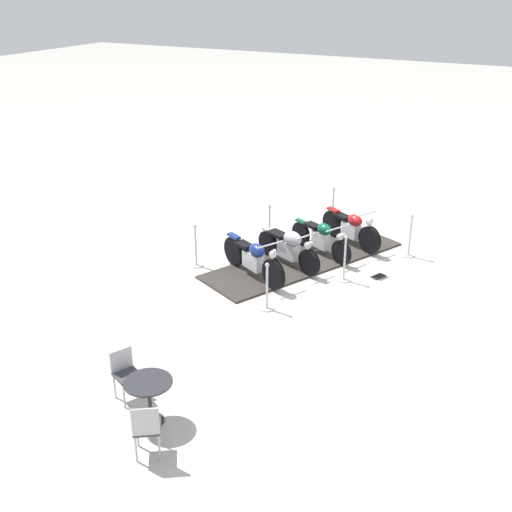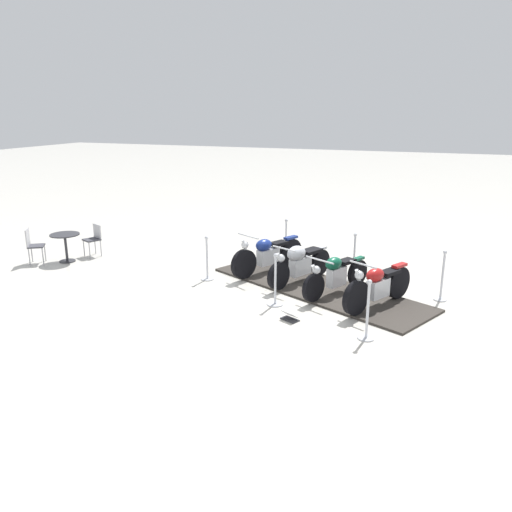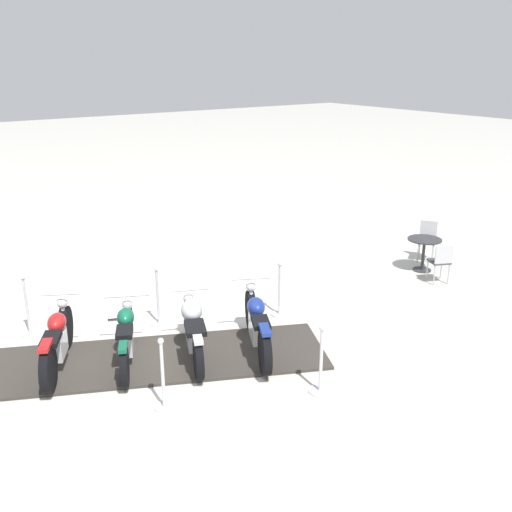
{
  "view_description": "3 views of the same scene",
  "coord_description": "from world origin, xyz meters",
  "px_view_note": "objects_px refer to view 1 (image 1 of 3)",
  "views": [
    {
      "loc": [
        -13.57,
        -5.7,
        6.66
      ],
      "look_at": [
        -2.24,
        0.2,
        0.97
      ],
      "focal_mm": 45.05,
      "sensor_mm": 36.0,
      "label": 1
    },
    {
      "loc": [
        2.7,
        -10.85,
        4.03
      ],
      "look_at": [
        -1.58,
        0.14,
        0.59
      ],
      "focal_mm": 35.74,
      "sensor_mm": 36.0,
      "label": 2
    },
    {
      "loc": [
        3.7,
        7.9,
        4.77
      ],
      "look_at": [
        -2.41,
        -0.7,
        1.14
      ],
      "focal_mm": 41.07,
      "sensor_mm": 36.0,
      "label": 3
    }
  ],
  "objects_px": {
    "stanchion_left_front": "(196,253)",
    "cafe_table": "(149,392)",
    "stanchion_left_mid": "(269,230)",
    "stanchion_right_rear": "(410,242)",
    "cafe_chair_across_table": "(147,427)",
    "motorcycle_forest": "(322,238)",
    "info_placard": "(378,275)",
    "cafe_chair_near_table": "(125,371)",
    "stanchion_right_front": "(267,294)",
    "motorcycle_chrome": "(289,247)",
    "stanchion_left_rear": "(333,211)",
    "stanchion_right_mid": "(344,267)",
    "motorcycle_navy": "(254,258)",
    "motorcycle_maroon": "(351,228)"
  },
  "relations": [
    {
      "from": "stanchion_left_front",
      "to": "motorcycle_chrome",
      "type": "bearing_deg",
      "value": -64.07
    },
    {
      "from": "motorcycle_chrome",
      "to": "cafe_chair_across_table",
      "type": "height_order",
      "value": "motorcycle_chrome"
    },
    {
      "from": "stanchion_left_mid",
      "to": "cafe_chair_across_table",
      "type": "distance_m",
      "value": 8.45
    },
    {
      "from": "stanchion_right_front",
      "to": "cafe_chair_across_table",
      "type": "relative_size",
      "value": 1.14
    },
    {
      "from": "motorcycle_navy",
      "to": "stanchion_right_front",
      "type": "xyz_separation_m",
      "value": [
        -1.21,
        -0.95,
        -0.16
      ]
    },
    {
      "from": "motorcycle_maroon",
      "to": "stanchion_right_mid",
      "type": "relative_size",
      "value": 1.72
    },
    {
      "from": "motorcycle_navy",
      "to": "stanchion_left_rear",
      "type": "height_order",
      "value": "stanchion_left_rear"
    },
    {
      "from": "stanchion_left_rear",
      "to": "motorcycle_maroon",
      "type": "bearing_deg",
      "value": -141.05
    },
    {
      "from": "stanchion_left_mid",
      "to": "stanchion_right_front",
      "type": "relative_size",
      "value": 1.01
    },
    {
      "from": "stanchion_right_rear",
      "to": "cafe_table",
      "type": "xyz_separation_m",
      "value": [
        -8.41,
        1.91,
        0.2
      ]
    },
    {
      "from": "motorcycle_forest",
      "to": "cafe_chair_near_table",
      "type": "distance_m",
      "value": 7.08
    },
    {
      "from": "stanchion_right_mid",
      "to": "stanchion_right_rear",
      "type": "height_order",
      "value": "same"
    },
    {
      "from": "stanchion_left_rear",
      "to": "cafe_table",
      "type": "relative_size",
      "value": 1.45
    },
    {
      "from": "stanchion_left_front",
      "to": "cafe_table",
      "type": "xyz_separation_m",
      "value": [
        -5.42,
        -2.57,
        0.25
      ]
    },
    {
      "from": "stanchion_left_rear",
      "to": "motorcycle_chrome",
      "type": "bearing_deg",
      "value": -178.19
    },
    {
      "from": "stanchion_left_front",
      "to": "stanchion_right_front",
      "type": "distance_m",
      "value": 2.8
    },
    {
      "from": "motorcycle_navy",
      "to": "stanchion_left_rear",
      "type": "xyz_separation_m",
      "value": [
        4.15,
        -0.36,
        -0.1
      ]
    },
    {
      "from": "motorcycle_navy",
      "to": "motorcycle_chrome",
      "type": "bearing_deg",
      "value": 91.69
    },
    {
      "from": "motorcycle_forest",
      "to": "stanchion_right_rear",
      "type": "relative_size",
      "value": 1.74
    },
    {
      "from": "stanchion_left_mid",
      "to": "stanchion_right_rear",
      "type": "relative_size",
      "value": 0.97
    },
    {
      "from": "motorcycle_maroon",
      "to": "cafe_chair_across_table",
      "type": "relative_size",
      "value": 2.03
    },
    {
      "from": "motorcycle_navy",
      "to": "stanchion_left_rear",
      "type": "relative_size",
      "value": 1.89
    },
    {
      "from": "motorcycle_chrome",
      "to": "cafe_chair_near_table",
      "type": "height_order",
      "value": "motorcycle_chrome"
    },
    {
      "from": "stanchion_right_front",
      "to": "info_placard",
      "type": "distance_m",
      "value": 3.12
    },
    {
      "from": "info_placard",
      "to": "motorcycle_forest",
      "type": "bearing_deg",
      "value": -82.09
    },
    {
      "from": "cafe_table",
      "to": "motorcycle_navy",
      "type": "bearing_deg",
      "value": 10.22
    },
    {
      "from": "info_placard",
      "to": "cafe_chair_near_table",
      "type": "height_order",
      "value": "cafe_chair_near_table"
    },
    {
      "from": "motorcycle_forest",
      "to": "motorcycle_maroon",
      "type": "height_order",
      "value": "motorcycle_maroon"
    },
    {
      "from": "stanchion_left_rear",
      "to": "cafe_chair_across_table",
      "type": "xyz_separation_m",
      "value": [
        -10.28,
        -1.08,
        0.14
      ]
    },
    {
      "from": "motorcycle_forest",
      "to": "stanchion_right_front",
      "type": "relative_size",
      "value": 1.82
    },
    {
      "from": "stanchion_right_rear",
      "to": "cafe_chair_across_table",
      "type": "height_order",
      "value": "stanchion_right_rear"
    },
    {
      "from": "stanchion_left_rear",
      "to": "stanchion_right_mid",
      "type": "bearing_deg",
      "value": -154.46
    },
    {
      "from": "motorcycle_forest",
      "to": "stanchion_right_mid",
      "type": "height_order",
      "value": "stanchion_right_mid"
    },
    {
      "from": "stanchion_right_mid",
      "to": "cafe_table",
      "type": "bearing_deg",
      "value": 171.54
    },
    {
      "from": "stanchion_left_front",
      "to": "cafe_table",
      "type": "height_order",
      "value": "stanchion_left_front"
    },
    {
      "from": "motorcycle_navy",
      "to": "stanchion_left_front",
      "type": "bearing_deg",
      "value": -152.1
    },
    {
      "from": "stanchion_right_mid",
      "to": "cafe_table",
      "type": "distance_m",
      "value": 6.4
    },
    {
      "from": "stanchion_right_mid",
      "to": "motorcycle_navy",
      "type": "bearing_deg",
      "value": 114.61
    },
    {
      "from": "cafe_chair_near_table",
      "to": "motorcycle_maroon",
      "type": "bearing_deg",
      "value": 106.98
    },
    {
      "from": "cafe_chair_across_table",
      "to": "motorcycle_maroon",
      "type": "bearing_deg",
      "value": -33.12
    },
    {
      "from": "cafe_chair_near_table",
      "to": "stanchion_right_mid",
      "type": "bearing_deg",
      "value": 99.18
    },
    {
      "from": "stanchion_right_rear",
      "to": "cafe_table",
      "type": "bearing_deg",
      "value": 167.18
    },
    {
      "from": "motorcycle_navy",
      "to": "stanchion_right_mid",
      "type": "xyz_separation_m",
      "value": [
        0.88,
        -1.92,
        -0.17
      ]
    },
    {
      "from": "cafe_table",
      "to": "cafe_chair_across_table",
      "type": "relative_size",
      "value": 0.81
    },
    {
      "from": "stanchion_right_front",
      "to": "cafe_chair_near_table",
      "type": "height_order",
      "value": "stanchion_right_front"
    },
    {
      "from": "stanchion_right_mid",
      "to": "stanchion_left_rear",
      "type": "distance_m",
      "value": 3.63
    },
    {
      "from": "motorcycle_maroon",
      "to": "stanchion_left_mid",
      "type": "relative_size",
      "value": 1.77
    },
    {
      "from": "motorcycle_navy",
      "to": "cafe_chair_across_table",
      "type": "xyz_separation_m",
      "value": [
        -6.13,
        -1.44,
        0.04
      ]
    },
    {
      "from": "stanchion_left_rear",
      "to": "motorcycle_navy",
      "type": "bearing_deg",
      "value": 175.05
    },
    {
      "from": "info_placard",
      "to": "cafe_chair_across_table",
      "type": "distance_m",
      "value": 7.66
    }
  ]
}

